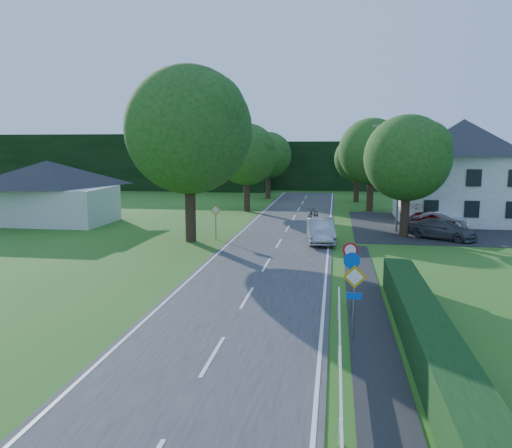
% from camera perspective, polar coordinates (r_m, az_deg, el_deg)
% --- Properties ---
extents(road, '(7.00, 80.00, 0.04)m').
position_cam_1_polar(road, '(29.10, 1.73, -3.78)').
color(road, '#313234').
rests_on(road, ground).
extents(footpath, '(1.50, 44.00, 0.04)m').
position_cam_1_polar(footpath, '(12.09, 15.33, -23.49)').
color(footpath, black).
rests_on(footpath, ground).
extents(parking_pad, '(14.00, 16.00, 0.04)m').
position_cam_1_polar(parking_pad, '(42.49, 20.35, -0.28)').
color(parking_pad, black).
rests_on(parking_pad, ground).
extents(line_edge_left, '(0.12, 80.00, 0.01)m').
position_cam_1_polar(line_edge_left, '(29.67, -4.52, -3.51)').
color(line_edge_left, white).
rests_on(line_edge_left, road).
extents(line_edge_right, '(0.12, 80.00, 0.01)m').
position_cam_1_polar(line_edge_right, '(28.87, 8.15, -3.92)').
color(line_edge_right, white).
rests_on(line_edge_right, road).
extents(line_centre, '(0.12, 80.00, 0.01)m').
position_cam_1_polar(line_centre, '(29.09, 1.73, -3.73)').
color(line_centre, white).
rests_on(line_centre, road).
extents(tree_main, '(9.40, 9.40, 11.64)m').
position_cam_1_polar(tree_main, '(33.56, -7.64, 7.83)').
color(tree_main, '#1A4314').
rests_on(tree_main, ground).
extents(tree_left_far, '(7.00, 7.00, 8.58)m').
position_cam_1_polar(tree_left_far, '(48.96, -1.08, 6.46)').
color(tree_left_far, '#1A4314').
rests_on(tree_left_far, ground).
extents(tree_right_far, '(7.40, 7.40, 9.09)m').
position_cam_1_polar(tree_right_far, '(50.30, 13.01, 6.59)').
color(tree_right_far, '#1A4314').
rests_on(tree_right_far, ground).
extents(tree_left_back, '(6.60, 6.60, 8.07)m').
position_cam_1_polar(tree_left_back, '(60.74, 1.39, 6.71)').
color(tree_left_back, '#1A4314').
rests_on(tree_left_back, ground).
extents(tree_right_back, '(6.20, 6.20, 7.56)m').
position_cam_1_polar(tree_right_back, '(58.26, 11.47, 6.18)').
color(tree_right_back, '#1A4314').
rests_on(tree_right_back, ground).
extents(tree_right_mid, '(7.00, 7.00, 8.58)m').
position_cam_1_polar(tree_right_mid, '(36.55, 16.82, 5.22)').
color(tree_right_mid, '#1A4314').
rests_on(tree_right_mid, ground).
extents(treeline_left, '(44.00, 6.00, 8.00)m').
position_cam_1_polar(treeline_left, '(76.98, -15.30, 6.85)').
color(treeline_left, black).
rests_on(treeline_left, ground).
extents(treeline_right, '(30.00, 5.00, 7.00)m').
position_cam_1_polar(treeline_right, '(74.34, 12.52, 6.50)').
color(treeline_right, black).
rests_on(treeline_right, ground).
extents(bungalow_left, '(11.00, 6.50, 5.20)m').
position_cam_1_polar(bungalow_left, '(45.01, -22.65, 3.53)').
color(bungalow_left, silver).
rests_on(bungalow_left, ground).
extents(house_white, '(10.60, 8.40, 8.60)m').
position_cam_1_polar(house_white, '(45.41, 22.40, 5.74)').
color(house_white, silver).
rests_on(house_white, ground).
extents(streetlight, '(2.03, 0.18, 8.00)m').
position_cam_1_polar(streetlight, '(38.46, 15.79, 5.69)').
color(streetlight, slate).
rests_on(streetlight, ground).
extents(sign_priority_right, '(0.78, 0.09, 2.59)m').
position_cam_1_polar(sign_priority_right, '(16.80, 11.18, -7.27)').
color(sign_priority_right, slate).
rests_on(sign_priority_right, ground).
extents(sign_roundabout, '(0.64, 0.08, 2.37)m').
position_cam_1_polar(sign_roundabout, '(19.73, 10.86, -5.19)').
color(sign_roundabout, slate).
rests_on(sign_roundabout, ground).
extents(sign_speed_limit, '(0.64, 0.11, 2.37)m').
position_cam_1_polar(sign_speed_limit, '(21.65, 10.72, -3.66)').
color(sign_speed_limit, slate).
rests_on(sign_speed_limit, ground).
extents(sign_priority_left, '(0.78, 0.09, 2.44)m').
position_cam_1_polar(sign_priority_left, '(34.43, -4.64, 1.06)').
color(sign_priority_left, slate).
rests_on(sign_priority_left, ground).
extents(moving_car, '(2.13, 4.89, 1.56)m').
position_cam_1_polar(moving_car, '(33.44, 7.39, -0.78)').
color(moving_car, '#A6A5AA').
rests_on(moving_car, road).
extents(motorcycle, '(1.38, 2.26, 1.12)m').
position_cam_1_polar(motorcycle, '(43.23, 6.59, 1.15)').
color(motorcycle, black).
rests_on(motorcycle, road).
extents(parked_car_red, '(4.26, 2.66, 1.35)m').
position_cam_1_polar(parked_car_red, '(41.23, 19.26, 0.49)').
color(parked_car_red, '#690D0B').
rests_on(parked_car_red, parking_pad).
extents(parked_car_silver_a, '(4.26, 2.02, 1.35)m').
position_cam_1_polar(parked_car_silver_a, '(41.42, 20.28, 0.47)').
color(parked_car_silver_a, silver).
rests_on(parked_car_silver_a, parking_pad).
extents(parked_car_grey, '(4.95, 4.07, 1.35)m').
position_cam_1_polar(parked_car_grey, '(36.77, 20.49, -0.56)').
color(parked_car_grey, '#47474C').
rests_on(parked_car_grey, parking_pad).
extents(parasol, '(2.54, 2.58, 1.98)m').
position_cam_1_polar(parasol, '(40.83, 17.82, 0.93)').
color(parasol, '#BE330F').
rests_on(parasol, parking_pad).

